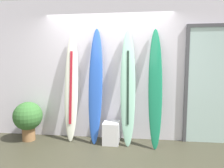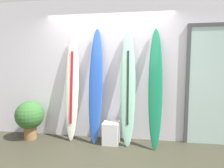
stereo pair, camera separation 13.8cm
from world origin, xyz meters
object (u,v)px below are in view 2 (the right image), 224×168
(surfboard_emerald, at_px, (155,88))
(glass_door, at_px, (216,83))
(surfboard_ivory, at_px, (72,88))
(potted_plant, at_px, (30,116))
(surfboard_seafoam, at_px, (128,87))
(display_block_left, at_px, (111,133))
(surfboard_cobalt, at_px, (96,86))

(surfboard_emerald, xyz_separation_m, glass_door, (1.11, 0.24, 0.07))
(surfboard_ivory, relative_size, potted_plant, 2.73)
(potted_plant, bearing_deg, glass_door, 4.73)
(surfboard_seafoam, relative_size, display_block_left, 5.25)
(surfboard_cobalt, relative_size, surfboard_seafoam, 1.02)
(display_block_left, bearing_deg, surfboard_ivory, 172.56)
(display_block_left, height_order, glass_door, glass_door)
(display_block_left, relative_size, glass_door, 0.18)
(display_block_left, bearing_deg, surfboard_cobalt, 167.10)
(potted_plant, bearing_deg, surfboard_seafoam, 2.40)
(surfboard_ivory, bearing_deg, glass_door, 3.49)
(surfboard_emerald, distance_m, glass_door, 1.13)
(surfboard_seafoam, xyz_separation_m, display_block_left, (-0.31, -0.06, -0.88))
(surfboard_emerald, xyz_separation_m, display_block_left, (-0.81, -0.02, -0.88))
(surfboard_emerald, relative_size, potted_plant, 2.82)
(surfboard_cobalt, height_order, glass_door, glass_door)
(surfboard_emerald, bearing_deg, potted_plant, -178.83)
(display_block_left, xyz_separation_m, glass_door, (1.92, 0.27, 0.95))
(surfboard_ivory, bearing_deg, surfboard_seafoam, -2.45)
(surfboard_ivory, distance_m, potted_plant, 1.04)
(display_block_left, xyz_separation_m, potted_plant, (-1.65, -0.03, 0.26))
(display_block_left, bearing_deg, surfboard_seafoam, 10.41)
(surfboard_seafoam, height_order, surfboard_emerald, surfboard_emerald)
(surfboard_seafoam, xyz_separation_m, glass_door, (1.61, 0.21, 0.08))
(glass_door, bearing_deg, surfboard_ivory, -176.51)
(surfboard_seafoam, xyz_separation_m, potted_plant, (-1.96, -0.08, -0.62))
(glass_door, distance_m, potted_plant, 3.65)
(display_block_left, bearing_deg, glass_door, 8.02)
(surfboard_ivory, height_order, potted_plant, surfboard_ivory)
(surfboard_cobalt, distance_m, surfboard_emerald, 1.12)
(glass_door, relative_size, potted_plant, 2.91)
(surfboard_seafoam, relative_size, potted_plant, 2.80)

